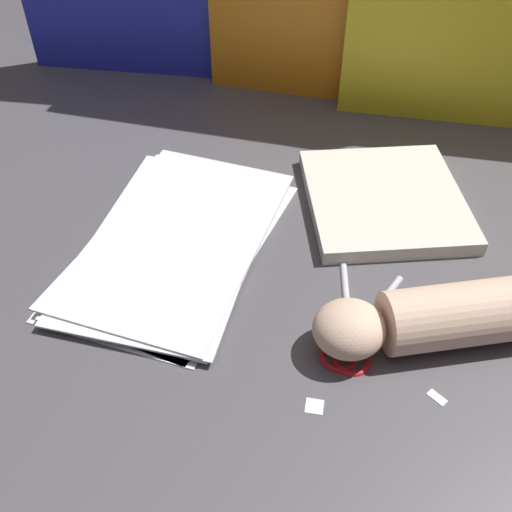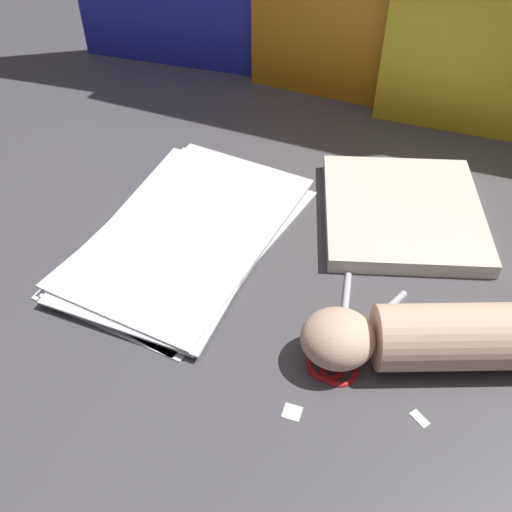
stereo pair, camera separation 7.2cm
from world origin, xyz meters
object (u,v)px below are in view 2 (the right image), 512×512
(scissors, at_px, (344,343))
(hand_forearm, at_px, (456,337))
(book_closed, at_px, (403,212))
(paper_stack, at_px, (186,234))

(scissors, distance_m, hand_forearm, 0.12)
(book_closed, xyz_separation_m, scissors, (0.01, -0.25, -0.01))
(hand_forearm, bearing_deg, book_closed, 120.07)
(paper_stack, height_order, book_closed, book_closed)
(paper_stack, relative_size, hand_forearm, 1.17)
(book_closed, relative_size, scissors, 1.71)
(paper_stack, bearing_deg, hand_forearm, -5.04)
(paper_stack, relative_size, book_closed, 1.26)
(book_closed, bearing_deg, hand_forearm, -59.93)
(scissors, bearing_deg, paper_stack, 164.59)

